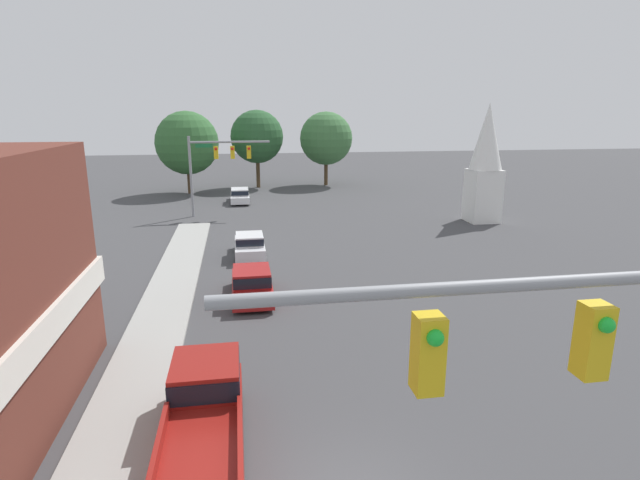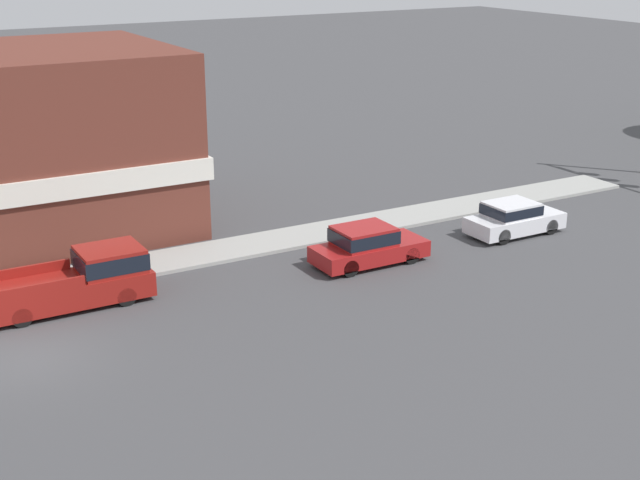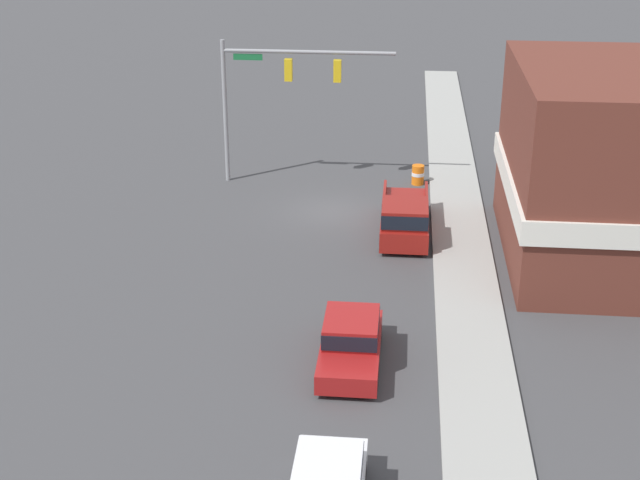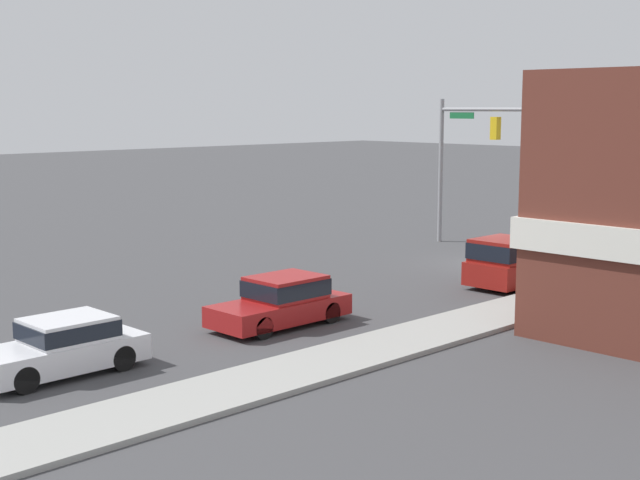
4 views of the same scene
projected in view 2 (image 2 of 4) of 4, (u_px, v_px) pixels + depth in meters
The scene contains 5 objects.
ground_plane at pixel (29, 358), 26.69m from camera, with size 200.00×200.00×0.00m, color #424244.
car_lead at pixel (367, 245), 34.08m from camera, with size 1.86×4.47×1.52m.
car_second_ahead at pixel (513, 218), 37.46m from camera, with size 1.78×4.22×1.43m.
pickup_truck_parked at pixel (83, 279), 30.36m from camera, with size 1.98×5.62×1.86m.
corner_brick_building at pixel (43, 142), 37.50m from camera, with size 10.47×11.00×7.65m.
Camera 2 is at (25.22, -4.45, 12.07)m, focal length 50.00 mm.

